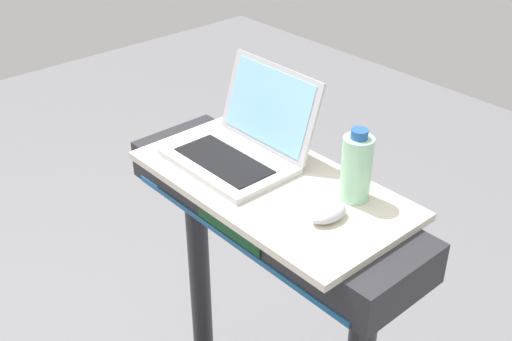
# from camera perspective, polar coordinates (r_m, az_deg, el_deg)

# --- Properties ---
(desk_board) EXTENTS (0.74, 0.39, 0.02)m
(desk_board) POSITION_cam_1_polar(r_m,az_deg,el_deg) (1.65, 1.30, -1.19)
(desk_board) COLOR beige
(desk_board) RESTS_ON treadmill_base
(laptop) EXTENTS (0.34, 0.30, 0.24)m
(laptop) POSITION_cam_1_polar(r_m,az_deg,el_deg) (1.72, -1.25, 2.47)
(laptop) COLOR #B7B7BC
(laptop) RESTS_ON desk_board
(computer_mouse) EXTENTS (0.06, 0.10, 0.03)m
(computer_mouse) POSITION_cam_1_polar(r_m,az_deg,el_deg) (1.50, 6.47, -3.80)
(computer_mouse) COLOR #B2B2B7
(computer_mouse) RESTS_ON desk_board
(water_bottle) EXTENTS (0.08, 0.08, 0.19)m
(water_bottle) POSITION_cam_1_polar(r_m,az_deg,el_deg) (1.55, 8.93, 0.28)
(water_bottle) COLOR #9EDBB2
(water_bottle) RESTS_ON desk_board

